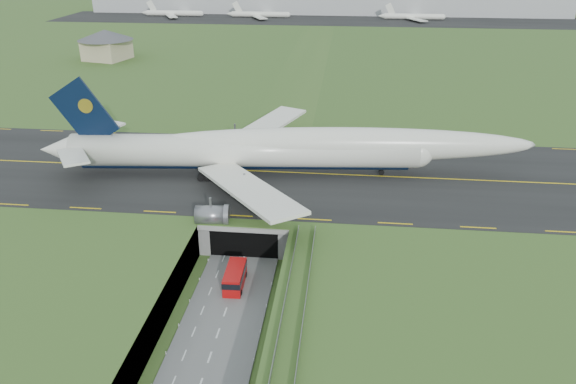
# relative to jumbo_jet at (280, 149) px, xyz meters

# --- Properties ---
(ground) EXTENTS (900.00, 900.00, 0.00)m
(ground) POSITION_rel_jumbo_jet_xyz_m (-3.52, -31.73, -11.72)
(ground) COLOR #2E5120
(ground) RESTS_ON ground
(airfield_deck) EXTENTS (800.00, 800.00, 6.00)m
(airfield_deck) POSITION_rel_jumbo_jet_xyz_m (-3.52, -31.73, -8.72)
(airfield_deck) COLOR gray
(airfield_deck) RESTS_ON ground
(trench_road) EXTENTS (12.00, 75.00, 0.20)m
(trench_road) POSITION_rel_jumbo_jet_xyz_m (-3.52, -39.23, -11.62)
(trench_road) COLOR slate
(trench_road) RESTS_ON ground
(taxiway) EXTENTS (800.00, 44.00, 0.18)m
(taxiway) POSITION_rel_jumbo_jet_xyz_m (-3.52, 1.27, -5.63)
(taxiway) COLOR black
(taxiway) RESTS_ON airfield_deck
(tunnel_portal) EXTENTS (17.00, 22.30, 6.00)m
(tunnel_portal) POSITION_rel_jumbo_jet_xyz_m (-3.52, -15.02, -8.39)
(tunnel_portal) COLOR gray
(tunnel_portal) RESTS_ON ground
(guideway) EXTENTS (3.00, 53.00, 7.05)m
(guideway) POSITION_rel_jumbo_jet_xyz_m (7.48, -50.84, -6.40)
(guideway) COLOR #A8A8A3
(guideway) RESTS_ON ground
(jumbo_jet) EXTENTS (101.62, 63.84, 21.21)m
(jumbo_jet) POSITION_rel_jumbo_jet_xyz_m (0.00, 0.00, 0.00)
(jumbo_jet) COLOR white
(jumbo_jet) RESTS_ON ground
(shuttle_tram) EXTENTS (3.11, 7.67, 3.10)m
(shuttle_tram) POSITION_rel_jumbo_jet_xyz_m (-3.39, -32.55, -10.02)
(shuttle_tram) COLOR #B70C0C
(shuttle_tram) RESTS_ON ground
(service_building) EXTENTS (26.27, 26.27, 11.79)m
(service_building) POSITION_rel_jumbo_jet_xyz_m (-83.59, 111.84, 1.27)
(service_building) COLOR #BEAE89
(service_building) RESTS_ON ground
(cargo_terminal) EXTENTS (320.00, 67.00, 15.60)m
(cargo_terminal) POSITION_rel_jumbo_jet_xyz_m (-3.76, 267.68, 2.24)
(cargo_terminal) COLOR #B2B2B2
(cargo_terminal) RESTS_ON ground
(distant_hills) EXTENTS (700.00, 91.00, 60.00)m
(distant_hills) POSITION_rel_jumbo_jet_xyz_m (60.86, 398.27, -15.72)
(distant_hills) COLOR slate
(distant_hills) RESTS_ON ground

